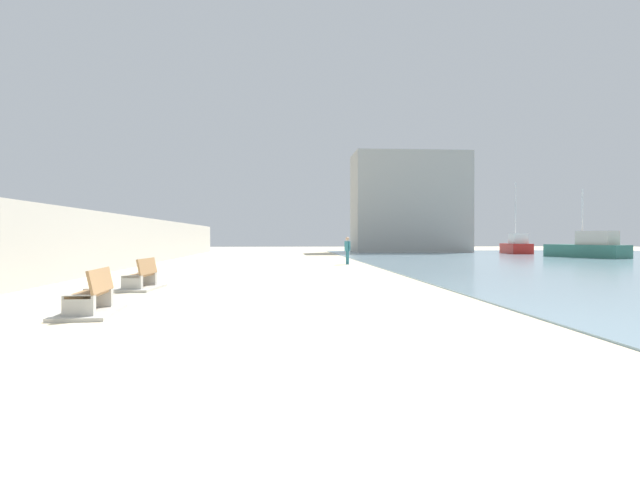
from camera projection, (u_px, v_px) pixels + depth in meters
ground_plane at (265, 268)px, 28.10m from camera, size 120.00×120.00×0.00m
seawall at (119, 242)px, 27.56m from camera, size 0.80×64.00×2.77m
bench_near at (91, 304)px, 11.31m from camera, size 1.23×2.17×0.98m
bench_far at (141, 282)px, 16.72m from camera, size 1.25×2.17×0.98m
person_walking at (347, 249)px, 31.86m from camera, size 0.32×0.47×1.64m
boat_outer at (588, 248)px, 41.42m from camera, size 4.36×6.57×5.39m
boat_mid_bay at (517, 246)px, 51.36m from camera, size 2.37×4.52×6.90m
harbor_building at (409, 203)px, 57.04m from camera, size 12.00×6.00×10.53m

